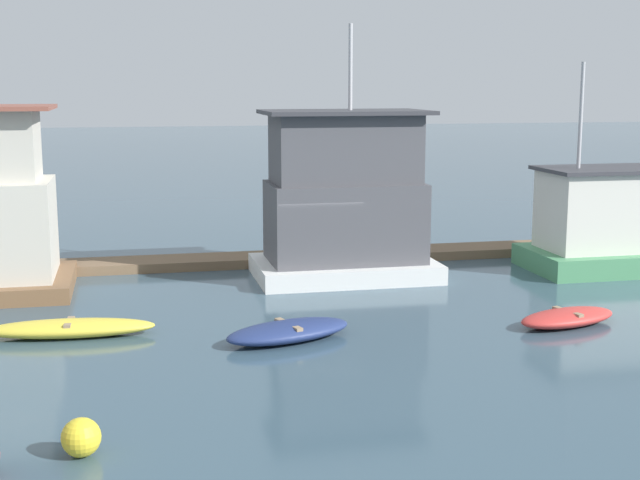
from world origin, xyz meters
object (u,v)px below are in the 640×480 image
houseboat_green (608,224)px  dinghy_yellow (70,328)px  houseboat_white (344,203)px  dinghy_navy (289,331)px  dinghy_red (567,317)px  buoy_yellow (81,437)px

houseboat_green → dinghy_yellow: 16.96m
houseboat_white → dinghy_navy: 7.29m
dinghy_navy → dinghy_red: (6.94, -0.19, -0.02)m
houseboat_white → buoy_yellow: (-7.29, -12.06, -2.00)m
houseboat_green → dinghy_yellow: (-16.34, -4.35, -1.27)m
dinghy_yellow → buoy_yellow: (0.58, -7.09, 0.11)m
dinghy_navy → dinghy_red: size_ratio=1.14×
houseboat_white → dinghy_yellow: size_ratio=1.89×
dinghy_yellow → buoy_yellow: 7.12m
houseboat_green → buoy_yellow: 19.51m
houseboat_white → houseboat_green: (8.47, -0.62, -0.84)m
houseboat_green → houseboat_white: bearing=175.8°
houseboat_green → dinghy_navy: (-11.37, -5.74, -1.26)m
houseboat_white → dinghy_yellow: (-7.87, -4.97, -2.11)m
houseboat_green → buoy_yellow: (-15.76, -11.45, -1.16)m
buoy_yellow → dinghy_yellow: bearing=94.7°
houseboat_white → houseboat_green: bearing=-4.2°
dinghy_red → houseboat_green: bearing=53.3°
dinghy_yellow → buoy_yellow: bearing=-85.3°
dinghy_yellow → dinghy_red: 12.02m
dinghy_red → buoy_yellow: 12.61m
houseboat_white → dinghy_red: (4.05, -6.55, -2.11)m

